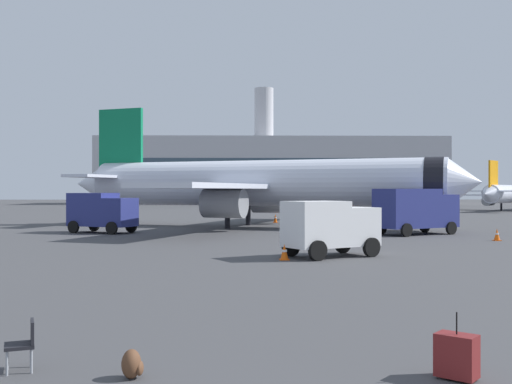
{
  "coord_description": "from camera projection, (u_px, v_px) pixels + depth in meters",
  "views": [
    {
      "loc": [
        -0.1,
        -4.58,
        3.09
      ],
      "look_at": [
        0.47,
        27.88,
        3.0
      ],
      "focal_mm": 42.93,
      "sensor_mm": 36.0,
      "label": 1
    }
  ],
  "objects": [
    {
      "name": "rolling_suitcase",
      "position": [
        457.0,
        356.0,
        9.97
      ],
      "size": [
        0.75,
        0.72,
        1.1
      ],
      "color": "maroon",
      "rests_on": "ground"
    },
    {
      "name": "safety_cone_near",
      "position": [
        497.0,
        235.0,
        37.44
      ],
      "size": [
        0.44,
        0.44,
        0.74
      ],
      "color": "#F2590C",
      "rests_on": "ground"
    },
    {
      "name": "traveller_backpack",
      "position": [
        132.0,
        364.0,
        10.03
      ],
      "size": [
        0.36,
        0.4,
        0.48
      ],
      "color": "brown",
      "rests_on": "ground"
    },
    {
      "name": "safety_cone_outer",
      "position": [
        284.0,
        252.0,
        27.09
      ],
      "size": [
        0.44,
        0.44,
        0.71
      ],
      "color": "#F2590C",
      "rests_on": "ground"
    },
    {
      "name": "cargo_van",
      "position": [
        330.0,
        226.0,
        28.36
      ],
      "size": [
        4.81,
        3.98,
        2.6
      ],
      "color": "white",
      "rests_on": "ground"
    },
    {
      "name": "fuel_truck",
      "position": [
        415.0,
        209.0,
        42.64
      ],
      "size": [
        6.41,
        5.01,
        3.2
      ],
      "color": "navy",
      "rests_on": "ground"
    },
    {
      "name": "safety_cone_far",
      "position": [
        352.0,
        223.0,
        49.67
      ],
      "size": [
        0.44,
        0.44,
        0.8
      ],
      "color": "#F2590C",
      "rests_on": "ground"
    },
    {
      "name": "airplane_at_gate",
      "position": [
        258.0,
        184.0,
        51.14
      ],
      "size": [
        34.53,
        31.62,
        10.5
      ],
      "color": "silver",
      "rests_on": "ground"
    },
    {
      "name": "terminal_building",
      "position": [
        271.0,
        171.0,
        142.39
      ],
      "size": [
        77.37,
        22.39,
        26.87
      ],
      "color": "#B2B2B7",
      "rests_on": "ground"
    },
    {
      "name": "safety_cone_mid",
      "position": [
        275.0,
        218.0,
        58.25
      ],
      "size": [
        0.44,
        0.44,
        0.83
      ],
      "color": "#F2590C",
      "rests_on": "ground"
    },
    {
      "name": "gate_chair",
      "position": [
        24.0,
        342.0,
        10.44
      ],
      "size": [
        0.62,
        0.62,
        0.86
      ],
      "color": "black",
      "rests_on": "ground"
    },
    {
      "name": "service_truck",
      "position": [
        102.0,
        211.0,
        44.4
      ],
      "size": [
        5.28,
        4.07,
        2.9
      ],
      "color": "navy",
      "rests_on": "ground"
    }
  ]
}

